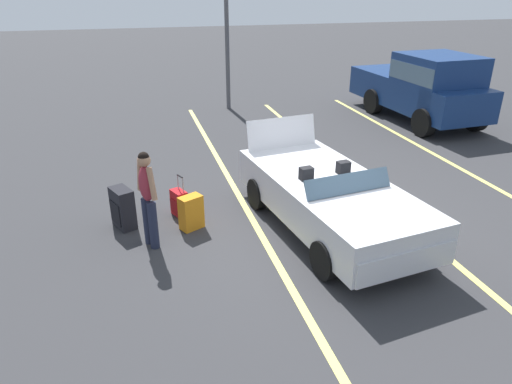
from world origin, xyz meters
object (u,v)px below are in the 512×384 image
Objects in this scene: suitcase_medium_bright at (191,213)px; parking_lamp_post at (226,5)px; suitcase_large_black at (123,208)px; convertible_car at (336,203)px; suitcase_small_carryon at (179,203)px; traveler_person at (147,195)px; parked_pickup_truck_near at (425,86)px.

suitcase_medium_bright is 0.11× the size of parking_lamp_post.
convertible_car is at bearing 136.89° from suitcase_large_black.
suitcase_large_black is 1.04m from suitcase_small_carryon.
traveler_person is 9.51m from parking_lamp_post.
parking_lamp_post is at bearing -123.61° from parked_pickup_truck_near.
suitcase_medium_bright is 0.59m from suitcase_small_carryon.
traveler_person is at bearing 93.27° from suitcase_medium_bright.
suitcase_large_black is 0.45× the size of traveler_person.
suitcase_medium_bright is 9.39m from parked_pickup_truck_near.
convertible_car is at bearing -136.57° from suitcase_medium_bright.
suitcase_small_carryon is (-0.20, 1.01, -0.12)m from suitcase_large_black.
suitcase_medium_bright is at bearing -16.63° from parking_lamp_post.
suitcase_small_carryon is at bearing -18.78° from parking_lamp_post.
convertible_car is 5.85× the size of suitcase_large_black.
parking_lamp_post is (-3.23, -5.45, 2.21)m from parked_pickup_truck_near.
suitcase_small_carryon is at bearing -64.16° from parked_pickup_truck_near.
convertible_car is 3.74m from suitcase_large_black.
parking_lamp_post is (-8.23, 2.46, 3.01)m from suitcase_medium_bright.
convertible_car is 9.50m from parking_lamp_post.
suitcase_small_carryon is at bearing 167.24° from suitcase_large_black.
suitcase_small_carryon is 0.14× the size of parking_lamp_post.
parked_pickup_truck_near is at bearing 59.38° from parking_lamp_post.
convertible_car is at bearing 127.64° from suitcase_small_carryon.
parked_pickup_truck_near is at bearing -84.05° from suitcase_medium_bright.
parking_lamp_post reaches higher than suitcase_large_black.
convertible_car is at bearing -46.39° from parked_pickup_truck_near.
suitcase_large_black is 9.14m from parking_lamp_post.
convertible_car is 5.46× the size of suitcase_small_carryon.
convertible_car reaches higher than suitcase_small_carryon.
convertible_car reaches higher than suitcase_large_black.
traveler_person is (0.97, -0.57, 0.68)m from suitcase_small_carryon.
parked_pickup_truck_near reaches higher than traveler_person.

